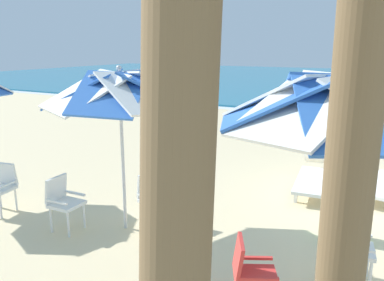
{
  "coord_description": "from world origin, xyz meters",
  "views": [
    {
      "loc": [
        0.09,
        -7.45,
        2.84
      ],
      "look_at": [
        -3.49,
        -0.73,
        1.0
      ],
      "focal_mm": 36.5,
      "sensor_mm": 36.0,
      "label": 1
    }
  ],
  "objects_px": {
    "plastic_chair_3": "(63,200)",
    "sun_lounger_2": "(315,176)",
    "beach_umbrella_1": "(120,91)",
    "cooler_box": "(349,226)",
    "plastic_chair_4": "(1,185)",
    "plastic_chair_2": "(154,197)",
    "plastic_chair_1": "(250,272)",
    "plastic_chair_0": "(349,244)",
    "beach_umbrella_0": "(338,103)"
  },
  "relations": [
    {
      "from": "cooler_box",
      "to": "plastic_chair_4",
      "type": "bearing_deg",
      "value": -161.93
    },
    {
      "from": "sun_lounger_2",
      "to": "plastic_chair_1",
      "type": "bearing_deg",
      "value": -88.1
    },
    {
      "from": "beach_umbrella_0",
      "to": "beach_umbrella_1",
      "type": "distance_m",
      "value": 3.17
    },
    {
      "from": "plastic_chair_3",
      "to": "sun_lounger_2",
      "type": "distance_m",
      "value": 4.86
    },
    {
      "from": "plastic_chair_0",
      "to": "plastic_chair_2",
      "type": "bearing_deg",
      "value": 176.77
    },
    {
      "from": "plastic_chair_3",
      "to": "beach_umbrella_1",
      "type": "bearing_deg",
      "value": 30.72
    },
    {
      "from": "beach_umbrella_0",
      "to": "plastic_chair_1",
      "type": "distance_m",
      "value": 1.98
    },
    {
      "from": "cooler_box",
      "to": "beach_umbrella_0",
      "type": "bearing_deg",
      "value": -92.5
    },
    {
      "from": "beach_umbrella_0",
      "to": "plastic_chair_3",
      "type": "distance_m",
      "value": 4.34
    },
    {
      "from": "beach_umbrella_0",
      "to": "plastic_chair_2",
      "type": "distance_m",
      "value": 3.41
    },
    {
      "from": "plastic_chair_2",
      "to": "sun_lounger_2",
      "type": "bearing_deg",
      "value": 56.01
    },
    {
      "from": "beach_umbrella_0",
      "to": "plastic_chair_1",
      "type": "xyz_separation_m",
      "value": [
        -0.67,
        -0.49,
        -1.8
      ]
    },
    {
      "from": "plastic_chair_2",
      "to": "plastic_chair_3",
      "type": "xyz_separation_m",
      "value": [
        -1.17,
        -0.79,
        0.0
      ]
    },
    {
      "from": "plastic_chair_1",
      "to": "plastic_chair_3",
      "type": "xyz_separation_m",
      "value": [
        -3.28,
        0.53,
        0.0
      ]
    },
    {
      "from": "plastic_chair_3",
      "to": "sun_lounger_2",
      "type": "height_order",
      "value": "plastic_chair_3"
    },
    {
      "from": "plastic_chair_1",
      "to": "plastic_chair_4",
      "type": "height_order",
      "value": "same"
    },
    {
      "from": "beach_umbrella_1",
      "to": "sun_lounger_2",
      "type": "distance_m",
      "value": 4.4
    },
    {
      "from": "beach_umbrella_0",
      "to": "sun_lounger_2",
      "type": "height_order",
      "value": "beach_umbrella_0"
    },
    {
      "from": "beach_umbrella_0",
      "to": "plastic_chair_0",
      "type": "bearing_deg",
      "value": 74.03
    },
    {
      "from": "plastic_chair_1",
      "to": "sun_lounger_2",
      "type": "bearing_deg",
      "value": 91.9
    },
    {
      "from": "beach_umbrella_0",
      "to": "sun_lounger_2",
      "type": "relative_size",
      "value": 1.22
    },
    {
      "from": "plastic_chair_0",
      "to": "sun_lounger_2",
      "type": "height_order",
      "value": "plastic_chair_0"
    },
    {
      "from": "plastic_chair_2",
      "to": "cooler_box",
      "type": "xyz_separation_m",
      "value": [
        2.86,
        1.0,
        -0.3
      ]
    },
    {
      "from": "plastic_chair_1",
      "to": "sun_lounger_2",
      "type": "relative_size",
      "value": 0.39
    },
    {
      "from": "beach_umbrella_0",
      "to": "cooler_box",
      "type": "relative_size",
      "value": 5.35
    },
    {
      "from": "beach_umbrella_0",
      "to": "plastic_chair_3",
      "type": "xyz_separation_m",
      "value": [
        -3.95,
        0.04,
        -1.8
      ]
    },
    {
      "from": "plastic_chair_2",
      "to": "plastic_chair_1",
      "type": "bearing_deg",
      "value": -32.03
    },
    {
      "from": "beach_umbrella_0",
      "to": "sun_lounger_2",
      "type": "xyz_separation_m",
      "value": [
        -0.81,
        3.74,
        -2.01
      ]
    },
    {
      "from": "plastic_chair_0",
      "to": "plastic_chair_1",
      "type": "distance_m",
      "value": 1.44
    },
    {
      "from": "plastic_chair_1",
      "to": "plastic_chair_4",
      "type": "distance_m",
      "value": 4.78
    },
    {
      "from": "plastic_chair_0",
      "to": "plastic_chair_3",
      "type": "height_order",
      "value": "same"
    },
    {
      "from": "beach_umbrella_0",
      "to": "plastic_chair_1",
      "type": "height_order",
      "value": "beach_umbrella_0"
    },
    {
      "from": "cooler_box",
      "to": "plastic_chair_1",
      "type": "bearing_deg",
      "value": -107.92
    },
    {
      "from": "plastic_chair_0",
      "to": "beach_umbrella_1",
      "type": "height_order",
      "value": "beach_umbrella_1"
    },
    {
      "from": "beach_umbrella_1",
      "to": "plastic_chair_2",
      "type": "height_order",
      "value": "beach_umbrella_1"
    },
    {
      "from": "plastic_chair_0",
      "to": "cooler_box",
      "type": "bearing_deg",
      "value": 95.32
    },
    {
      "from": "plastic_chair_0",
      "to": "plastic_chair_2",
      "type": "height_order",
      "value": "same"
    },
    {
      "from": "beach_umbrella_0",
      "to": "beach_umbrella_1",
      "type": "height_order",
      "value": "beach_umbrella_0"
    },
    {
      "from": "plastic_chair_0",
      "to": "beach_umbrella_0",
      "type": "bearing_deg",
      "value": -105.97
    },
    {
      "from": "plastic_chair_0",
      "to": "plastic_chair_1",
      "type": "bearing_deg",
      "value": -126.76
    },
    {
      "from": "beach_umbrella_0",
      "to": "plastic_chair_3",
      "type": "height_order",
      "value": "beach_umbrella_0"
    },
    {
      "from": "cooler_box",
      "to": "plastic_chair_3",
      "type": "bearing_deg",
      "value": -156.05
    },
    {
      "from": "plastic_chair_4",
      "to": "sun_lounger_2",
      "type": "height_order",
      "value": "plastic_chair_4"
    },
    {
      "from": "beach_umbrella_1",
      "to": "cooler_box",
      "type": "relative_size",
      "value": 5.15
    },
    {
      "from": "beach_umbrella_0",
      "to": "plastic_chair_2",
      "type": "xyz_separation_m",
      "value": [
        -2.78,
        0.83,
        -1.8
      ]
    },
    {
      "from": "plastic_chair_1",
      "to": "plastic_chair_2",
      "type": "height_order",
      "value": "same"
    },
    {
      "from": "plastic_chair_3",
      "to": "plastic_chair_0",
      "type": "bearing_deg",
      "value": 8.53
    },
    {
      "from": "plastic_chair_1",
      "to": "sun_lounger_2",
      "type": "height_order",
      "value": "plastic_chair_1"
    },
    {
      "from": "plastic_chair_1",
      "to": "plastic_chair_2",
      "type": "distance_m",
      "value": 2.48
    },
    {
      "from": "plastic_chair_3",
      "to": "cooler_box",
      "type": "height_order",
      "value": "plastic_chair_3"
    }
  ]
}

